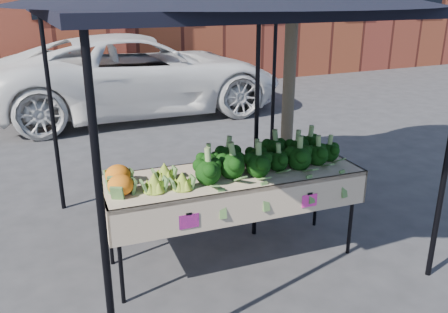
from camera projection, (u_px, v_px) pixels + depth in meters
The scene contains 7 objects.
ground at pixel (227, 253), 4.69m from camera, with size 90.00×90.00×0.00m, color #313134.
table at pixel (233, 217), 4.46m from camera, with size 2.45×0.96×0.90m.
canopy at pixel (221, 112), 4.56m from camera, with size 3.16×3.16×2.74m, color black, non-canonical shape.
broccoli_heap at pixel (266, 153), 4.43m from camera, with size 1.56×0.59×0.28m, color black.
romanesco_cluster at pixel (164, 174), 4.00m from camera, with size 0.45×0.49×0.22m, color #9FBE38.
cauliflower_pair at pixel (119, 179), 3.92m from camera, with size 0.25×0.45×0.20m, color orange.
street_tree at pixel (291, 36), 5.08m from camera, with size 2.06×2.06×4.05m, color #1E4C14, non-canonical shape.
Camera 1 is at (-1.75, -3.71, 2.47)m, focal length 37.46 mm.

